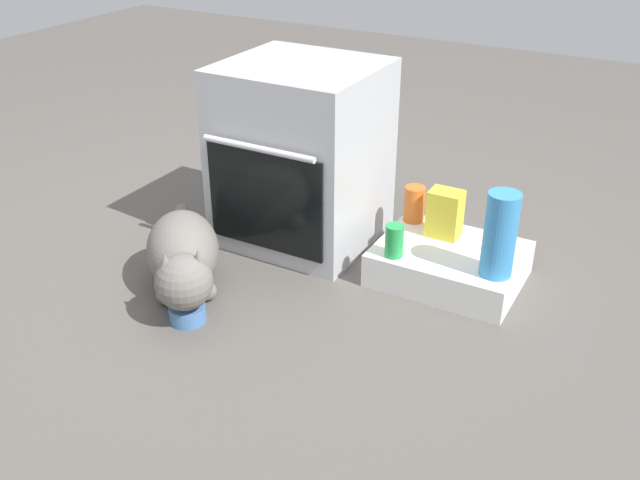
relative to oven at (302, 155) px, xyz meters
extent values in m
plane|color=#56514C|center=(-0.02, -0.43, -0.35)|extent=(8.00, 8.00, 0.00)
cube|color=#B7BABF|center=(0.00, 0.00, 0.00)|extent=(0.57, 0.53, 0.71)
cube|color=black|center=(0.00, -0.27, -0.09)|extent=(0.48, 0.01, 0.39)
cylinder|color=silver|center=(0.00, -0.30, 0.13)|extent=(0.46, 0.02, 0.02)
cube|color=white|center=(0.64, -0.04, -0.29)|extent=(0.52, 0.41, 0.13)
cylinder|color=#4C7AB7|center=(-0.03, -0.72, -0.32)|extent=(0.12, 0.12, 0.06)
sphere|color=brown|center=(-0.03, -0.72, -0.30)|extent=(0.07, 0.07, 0.07)
ellipsoid|color=slate|center=(-0.18, -0.54, -0.21)|extent=(0.45, 0.47, 0.26)
sphere|color=slate|center=(-0.02, -0.73, -0.19)|extent=(0.19, 0.19, 0.19)
cone|color=slate|center=(0.02, -0.70, -0.12)|extent=(0.07, 0.07, 0.09)
cone|color=slate|center=(-0.06, -0.76, -0.12)|extent=(0.07, 0.07, 0.09)
cylinder|color=slate|center=(-0.39, -0.28, -0.27)|extent=(0.26, 0.30, 0.09)
sphere|color=slate|center=(-0.05, -0.58, -0.32)|extent=(0.07, 0.07, 0.07)
sphere|color=slate|center=(-0.15, -0.67, -0.32)|extent=(0.07, 0.07, 0.07)
cube|color=yellow|center=(0.58, 0.05, -0.14)|extent=(0.12, 0.09, 0.18)
cylinder|color=#D16023|center=(0.44, 0.11, -0.16)|extent=(0.08, 0.08, 0.14)
cylinder|color=#388CD1|center=(0.84, -0.13, -0.08)|extent=(0.11, 0.11, 0.30)
cylinder|color=green|center=(0.48, -0.18, -0.17)|extent=(0.07, 0.07, 0.12)
camera|label=1|loc=(1.33, -2.24, 1.03)|focal=40.12mm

